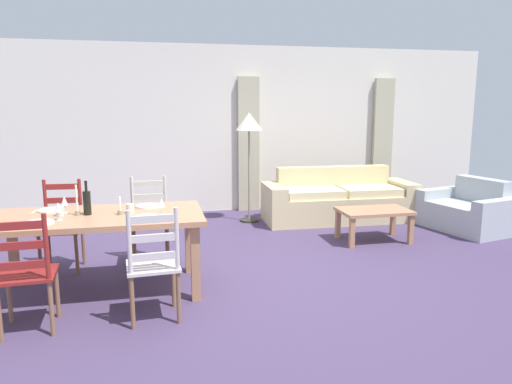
{
  "coord_description": "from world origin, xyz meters",
  "views": [
    {
      "loc": [
        -0.98,
        -4.53,
        1.74
      ],
      "look_at": [
        0.18,
        0.76,
        0.75
      ],
      "focal_mm": 33.33,
      "sensor_mm": 36.0,
      "label": 1
    }
  ],
  "objects_px": {
    "dining_chair_near_left": "(26,273)",
    "wine_glass_near_right": "(162,203)",
    "wine_glass_far_left": "(64,201)",
    "coffee_table": "(374,214)",
    "dining_chair_far_left": "(62,226)",
    "dining_chair_near_right": "(153,264)",
    "dining_chair_far_right": "(150,221)",
    "wine_glass_near_left": "(58,208)",
    "armchair_upholstered": "(469,212)",
    "coffee_cup_secondary": "(60,211)",
    "couch": "(337,201)",
    "coffee_cup_primary": "(130,209)",
    "dining_table": "(99,224)",
    "wine_bottle": "(87,202)",
    "standing_lamp": "(249,128)"
  },
  "relations": [
    {
      "from": "wine_glass_near_left",
      "to": "wine_glass_near_right",
      "type": "distance_m",
      "value": 0.88
    },
    {
      "from": "wine_glass_near_right",
      "to": "armchair_upholstered",
      "type": "relative_size",
      "value": 0.12
    },
    {
      "from": "dining_table",
      "to": "wine_glass_near_left",
      "type": "relative_size",
      "value": 11.8
    },
    {
      "from": "wine_bottle",
      "to": "wine_glass_near_left",
      "type": "relative_size",
      "value": 1.96
    },
    {
      "from": "coffee_table",
      "to": "armchair_upholstered",
      "type": "distance_m",
      "value": 1.63
    },
    {
      "from": "dining_chair_far_left",
      "to": "dining_chair_far_right",
      "type": "relative_size",
      "value": 1.0
    },
    {
      "from": "coffee_cup_secondary",
      "to": "coffee_cup_primary",
      "type": "bearing_deg",
      "value": -3.22
    },
    {
      "from": "coffee_table",
      "to": "coffee_cup_secondary",
      "type": "bearing_deg",
      "value": -164.14
    },
    {
      "from": "wine_glass_near_left",
      "to": "standing_lamp",
      "type": "relative_size",
      "value": 0.1
    },
    {
      "from": "dining_chair_near_left",
      "to": "dining_chair_near_right",
      "type": "relative_size",
      "value": 1.0
    },
    {
      "from": "coffee_table",
      "to": "dining_chair_near_left",
      "type": "bearing_deg",
      "value": -154.74
    },
    {
      "from": "dining_chair_far_left",
      "to": "wine_glass_far_left",
      "type": "distance_m",
      "value": 0.76
    },
    {
      "from": "dining_table",
      "to": "coffee_cup_secondary",
      "type": "distance_m",
      "value": 0.36
    },
    {
      "from": "wine_glass_near_left",
      "to": "armchair_upholstered",
      "type": "height_order",
      "value": "wine_glass_near_left"
    },
    {
      "from": "dining_table",
      "to": "dining_chair_near_right",
      "type": "distance_m",
      "value": 0.89
    },
    {
      "from": "dining_chair_far_right",
      "to": "standing_lamp",
      "type": "distance_m",
      "value": 2.4
    },
    {
      "from": "dining_table",
      "to": "dining_chair_far_left",
      "type": "relative_size",
      "value": 1.98
    },
    {
      "from": "couch",
      "to": "standing_lamp",
      "type": "xyz_separation_m",
      "value": [
        -1.35,
        0.18,
        1.12
      ]
    },
    {
      "from": "dining_chair_near_right",
      "to": "coffee_cup_primary",
      "type": "xyz_separation_m",
      "value": [
        -0.19,
        0.71,
        0.32
      ]
    },
    {
      "from": "dining_chair_near_left",
      "to": "dining_chair_far_right",
      "type": "relative_size",
      "value": 1.0
    },
    {
      "from": "wine_bottle",
      "to": "couch",
      "type": "distance_m",
      "value": 4.08
    },
    {
      "from": "couch",
      "to": "dining_table",
      "type": "bearing_deg",
      "value": -145.31
    },
    {
      "from": "wine_glass_near_left",
      "to": "dining_chair_near_right",
      "type": "bearing_deg",
      "value": -35.58
    },
    {
      "from": "wine_glass_far_left",
      "to": "couch",
      "type": "height_order",
      "value": "wine_glass_far_left"
    },
    {
      "from": "dining_chair_near_left",
      "to": "couch",
      "type": "relative_size",
      "value": 0.42
    },
    {
      "from": "wine_glass_far_left",
      "to": "coffee_table",
      "type": "relative_size",
      "value": 0.18
    },
    {
      "from": "dining_table",
      "to": "dining_chair_far_left",
      "type": "xyz_separation_m",
      "value": [
        -0.46,
        0.77,
        -0.19
      ]
    },
    {
      "from": "dining_chair_near_left",
      "to": "wine_glass_near_right",
      "type": "distance_m",
      "value": 1.26
    },
    {
      "from": "dining_chair_near_right",
      "to": "dining_chair_far_right",
      "type": "bearing_deg",
      "value": 91.16
    },
    {
      "from": "dining_chair_near_right",
      "to": "coffee_table",
      "type": "relative_size",
      "value": 1.07
    },
    {
      "from": "coffee_cup_secondary",
      "to": "coffee_table",
      "type": "xyz_separation_m",
      "value": [
        3.61,
        1.03,
        -0.44
      ]
    },
    {
      "from": "dining_table",
      "to": "dining_chair_far_right",
      "type": "height_order",
      "value": "dining_chair_far_right"
    },
    {
      "from": "dining_table",
      "to": "coffee_table",
      "type": "relative_size",
      "value": 2.11
    },
    {
      "from": "armchair_upholstered",
      "to": "wine_glass_near_left",
      "type": "bearing_deg",
      "value": -164.26
    },
    {
      "from": "dining_table",
      "to": "standing_lamp",
      "type": "height_order",
      "value": "standing_lamp"
    },
    {
      "from": "wine_glass_near_left",
      "to": "wine_glass_far_left",
      "type": "relative_size",
      "value": 1.0
    },
    {
      "from": "dining_chair_near_left",
      "to": "dining_chair_near_right",
      "type": "xyz_separation_m",
      "value": [
        0.95,
        0.0,
        0.0
      ]
    },
    {
      "from": "dining_chair_far_right",
      "to": "armchair_upholstered",
      "type": "distance_m",
      "value": 4.47
    },
    {
      "from": "dining_chair_near_left",
      "to": "dining_table",
      "type": "bearing_deg",
      "value": 56.85
    },
    {
      "from": "coffee_cup_secondary",
      "to": "coffee_table",
      "type": "relative_size",
      "value": 0.1
    },
    {
      "from": "dining_chair_near_left",
      "to": "wine_bottle",
      "type": "relative_size",
      "value": 3.04
    },
    {
      "from": "coffee_cup_primary",
      "to": "armchair_upholstered",
      "type": "xyz_separation_m",
      "value": [
        4.6,
        1.33,
        -0.55
      ]
    },
    {
      "from": "wine_glass_near_left",
      "to": "wine_glass_far_left",
      "type": "bearing_deg",
      "value": 89.2
    },
    {
      "from": "dining_chair_near_right",
      "to": "coffee_table",
      "type": "xyz_separation_m",
      "value": [
        2.8,
        1.77,
        -0.12
      ]
    },
    {
      "from": "wine_bottle",
      "to": "coffee_cup_secondary",
      "type": "bearing_deg",
      "value": 178.88
    },
    {
      "from": "dining_chair_far_left",
      "to": "armchair_upholstered",
      "type": "relative_size",
      "value": 0.73
    },
    {
      "from": "dining_chair_far_left",
      "to": "wine_glass_far_left",
      "type": "relative_size",
      "value": 5.96
    },
    {
      "from": "dining_chair_near_left",
      "to": "coffee_cup_primary",
      "type": "distance_m",
      "value": 1.09
    },
    {
      "from": "wine_glass_far_left",
      "to": "dining_chair_near_right",
      "type": "bearing_deg",
      "value": -47.16
    },
    {
      "from": "dining_chair_near_right",
      "to": "wine_glass_near_right",
      "type": "relative_size",
      "value": 5.96
    }
  ]
}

